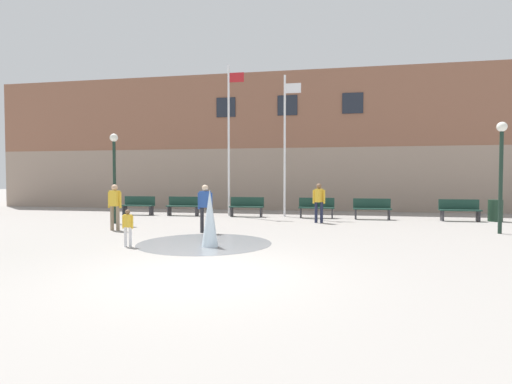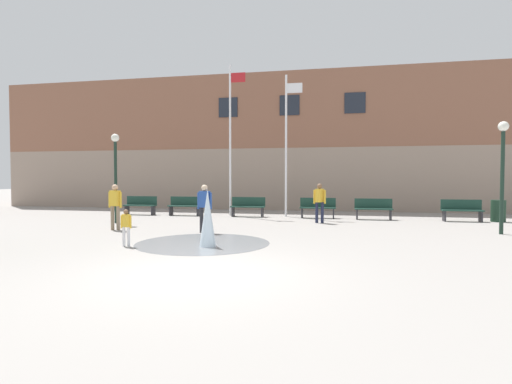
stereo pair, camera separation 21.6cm
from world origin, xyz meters
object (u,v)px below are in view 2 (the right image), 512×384
object	(u,v)px
adult_near_bench	(205,205)
teen_by_trashcan	(115,203)
adult_watching	(320,200)
park_bench_under_left_flagpole	(185,206)
trash_can	(498,211)
park_bench_under_right_flagpole	(318,207)
park_bench_far_left	(141,205)
flagpole_right	(287,141)
park_bench_center	(248,206)
park_bench_near_trashcan	(373,209)
child_in_fountain	(126,225)
park_bench_far_right	(462,210)
lamp_post_left_lane	(115,164)
flagpole_left	(231,136)
lamp_post_right_lane	(503,160)

from	to	relation	value
adult_near_bench	teen_by_trashcan	xyz separation A→B (m)	(-3.26, 0.02, 0.00)
adult_watching	park_bench_under_left_flagpole	bearing A→B (deg)	102.83
adult_watching	trash_can	distance (m)	7.50
park_bench_under_right_flagpole	park_bench_far_left	bearing A→B (deg)	-179.44
park_bench_far_left	teen_by_trashcan	xyz separation A→B (m)	(1.93, -5.53, 0.45)
flagpole_right	park_bench_center	bearing A→B (deg)	-167.38
park_bench_near_trashcan	child_in_fountain	world-z (taller)	child_in_fountain
park_bench_far_left	park_bench_under_right_flagpole	distance (m)	8.65
park_bench_far_right	lamp_post_left_lane	size ratio (longest dim) A/B	0.45
park_bench_under_left_flagpole	park_bench_far_right	bearing A→B (deg)	-1.06
adult_near_bench	child_in_fountain	xyz separation A→B (m)	(-1.18, -2.95, -0.35)
park_bench_under_right_flagpole	park_bench_near_trashcan	world-z (taller)	same
park_bench_far_left	child_in_fountain	size ratio (longest dim) A/B	1.62
park_bench_under_left_flagpole	flagpole_left	distance (m)	4.03
park_bench_under_left_flagpole	child_in_fountain	world-z (taller)	child_in_fountain
park_bench_far_left	adult_near_bench	world-z (taller)	adult_near_bench
park_bench_under_left_flagpole	adult_watching	distance (m)	6.81
trash_can	adult_near_bench	bearing A→B (deg)	-152.96
park_bench_under_right_flagpole	flagpole_right	size ratio (longest dim) A/B	0.24
flagpole_right	lamp_post_right_lane	xyz separation A→B (m)	(7.51, -4.50, -1.15)
child_in_fountain	flagpole_left	bearing A→B (deg)	114.74
park_bench_under_left_flagpole	park_bench_center	xyz separation A→B (m)	(3.10, 0.04, 0.00)
park_bench_far_left	park_bench_near_trashcan	bearing A→B (deg)	-0.61
park_bench_center	flagpole_right	world-z (taller)	flagpole_right
trash_can	adult_watching	bearing A→B (deg)	-165.22
flagpole_right	park_bench_near_trashcan	bearing A→B (deg)	-8.92
teen_by_trashcan	trash_can	xyz separation A→B (m)	(14.11, 5.52, -0.48)
park_bench_far_left	flagpole_right	bearing A→B (deg)	3.91
park_bench_center	adult_near_bench	world-z (taller)	adult_near_bench
flagpole_right	trash_can	xyz separation A→B (m)	(8.86, -0.51, -3.09)
lamp_post_right_lane	child_in_fountain	bearing A→B (deg)	-157.16
adult_near_bench	flagpole_right	size ratio (longest dim) A/B	0.24
adult_near_bench	flagpole_left	distance (m)	6.75
lamp_post_right_lane	trash_can	bearing A→B (deg)	71.26
park_bench_far_right	lamp_post_right_lane	distance (m)	4.29
adult_watching	lamp_post_right_lane	distance (m)	6.41
park_bench_far_right	trash_can	bearing A→B (deg)	6.24
park_bench_under_right_flagpole	park_bench_under_left_flagpole	bearing A→B (deg)	-179.73
park_bench_center	trash_can	size ratio (longest dim) A/B	1.78
park_bench_under_right_flagpole	flagpole_right	world-z (taller)	flagpole_right
teen_by_trashcan	adult_watching	bearing A→B (deg)	-136.55
flagpole_right	lamp_post_left_lane	xyz separation A→B (m)	(-6.38, -4.08, -1.17)
park_bench_under_left_flagpole	teen_by_trashcan	xyz separation A→B (m)	(-0.38, -5.59, 0.45)
park_bench_far_right	flagpole_left	bearing A→B (deg)	176.25
adult_watching	park_bench_far_right	bearing A→B (deg)	-43.44
park_bench_far_left	adult_near_bench	distance (m)	7.62
child_in_fountain	flagpole_right	size ratio (longest dim) A/B	0.15
adult_near_bench	park_bench_under_left_flagpole	bearing A→B (deg)	-56.37
park_bench_under_left_flagpole	child_in_fountain	distance (m)	8.73
park_bench_far_left	park_bench_under_right_flagpole	size ratio (longest dim) A/B	1.00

